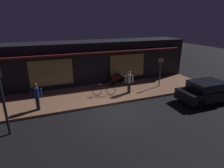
# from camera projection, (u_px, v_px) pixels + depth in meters

# --- Properties ---
(ground_plane) EXTENTS (60.00, 60.00, 0.00)m
(ground_plane) POSITION_uv_depth(u_px,v_px,m) (115.00, 112.00, 11.10)
(ground_plane) COLOR black
(sidewalk_slab) EXTENTS (18.00, 4.00, 0.15)m
(sidewalk_slab) POSITION_uv_depth(u_px,v_px,m) (100.00, 94.00, 13.72)
(sidewalk_slab) COLOR #8C6047
(sidewalk_slab) RESTS_ON ground_plane
(storefront_building) EXTENTS (18.00, 3.30, 3.60)m
(storefront_building) POSITION_uv_depth(u_px,v_px,m) (88.00, 62.00, 16.14)
(storefront_building) COLOR black
(storefront_building) RESTS_ON ground_plane
(motorcycle) EXTENTS (1.55, 0.96, 0.97)m
(motorcycle) POSITION_uv_depth(u_px,v_px,m) (116.00, 79.00, 15.41)
(motorcycle) COLOR black
(motorcycle) RESTS_ON sidewalk_slab
(bicycle_parked) EXTENTS (1.61, 0.56, 0.91)m
(bicycle_parked) POSITION_uv_depth(u_px,v_px,m) (104.00, 90.00, 13.16)
(bicycle_parked) COLOR black
(bicycle_parked) RESTS_ON sidewalk_slab
(person_photographer) EXTENTS (0.61, 0.39, 1.67)m
(person_photographer) POSITION_uv_depth(u_px,v_px,m) (37.00, 96.00, 10.86)
(person_photographer) COLOR #28232D
(person_photographer) RESTS_ON sidewalk_slab
(person_bystander) EXTENTS (0.61, 0.43, 1.67)m
(person_bystander) POSITION_uv_depth(u_px,v_px,m) (129.00, 82.00, 13.44)
(person_bystander) COLOR #28232D
(person_bystander) RESTS_ON sidewalk_slab
(sign_post) EXTENTS (0.44, 0.09, 2.40)m
(sign_post) POSITION_uv_depth(u_px,v_px,m) (160.00, 70.00, 14.66)
(sign_post) COLOR #47474C
(sign_post) RESTS_ON sidewalk_slab
(traffic_light_pole) EXTENTS (0.24, 0.33, 3.60)m
(traffic_light_pole) POSITION_uv_depth(u_px,v_px,m) (0.00, 87.00, 8.17)
(traffic_light_pole) COLOR black
(traffic_light_pole) RESTS_ON ground_plane
(parked_car_near) EXTENTS (4.12, 1.83, 1.42)m
(parked_car_near) POSITION_uv_depth(u_px,v_px,m) (207.00, 91.00, 12.49)
(parked_car_near) COLOR black
(parked_car_near) RESTS_ON ground_plane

